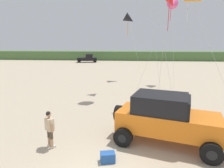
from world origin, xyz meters
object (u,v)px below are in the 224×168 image
kite_purple_stunt (173,4)px  cooler_box (108,157)px  person_watching (50,127)px  distant_pickup (87,58)px  jeep (166,118)px  kite_yellow_diamond (171,3)px  kite_black_sled (129,19)px

kite_purple_stunt → cooler_box: bearing=-108.2°
person_watching → distant_pickup: 39.75m
jeep → distant_pickup: jeep is taller
cooler_box → distant_pickup: 41.08m
jeep → kite_yellow_diamond: size_ratio=0.60×
person_watching → kite_yellow_diamond: kite_yellow_diamond is taller
person_watching → cooler_box: size_ratio=2.98×
jeep → kite_black_sled: kite_black_sled is taller
jeep → kite_yellow_diamond: (1.69, 9.48, 6.65)m
person_watching → cooler_box: (2.60, -0.82, -0.75)m
kite_black_sled → jeep: bearing=-83.3°
person_watching → kite_yellow_diamond: bearing=57.1°
jeep → kite_purple_stunt: kite_purple_stunt is taller
distant_pickup → kite_purple_stunt: size_ratio=0.53×
jeep → kite_yellow_diamond: 11.70m
kite_yellow_diamond → kite_purple_stunt: size_ratio=0.91×
distant_pickup → kite_black_sled: 25.13m
jeep → person_watching: 5.14m
kite_purple_stunt → distant_pickup: bearing=120.9°
person_watching → cooler_box: 2.83m
jeep → kite_yellow_diamond: kite_yellow_diamond is taller
jeep → kite_purple_stunt: 15.83m
cooler_box → kite_purple_stunt: 18.35m
distant_pickup → kite_purple_stunt: (14.60, -24.42, 7.56)m
kite_black_sled → distant_pickup: bearing=114.5°
jeep → cooler_box: bearing=-144.5°
distant_pickup → kite_purple_stunt: 29.44m
cooler_box → distant_pickup: distant_pickup is taller
cooler_box → kite_black_sled: kite_black_sled is taller
kite_yellow_diamond → kite_purple_stunt: 4.48m
jeep → kite_purple_stunt: bearing=79.1°
distant_pickup → person_watching: bearing=-80.0°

